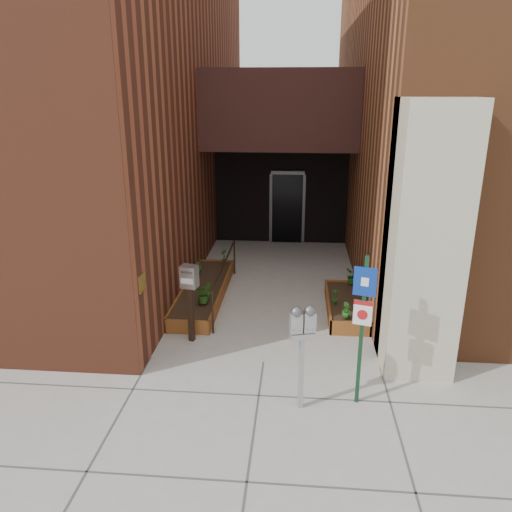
# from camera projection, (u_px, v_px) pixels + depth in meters

# --- Properties ---
(ground) EXTENTS (80.00, 80.00, 0.00)m
(ground) POSITION_uv_depth(u_px,v_px,m) (263.00, 362.00, 8.67)
(ground) COLOR #9E9991
(ground) RESTS_ON ground
(architecture) EXTENTS (20.00, 14.60, 10.00)m
(architecture) POSITION_uv_depth(u_px,v_px,m) (276.00, 71.00, 13.61)
(architecture) COLOR brown
(architecture) RESTS_ON ground
(planter_left) EXTENTS (0.90, 3.60, 0.30)m
(planter_left) POSITION_uv_depth(u_px,v_px,m) (204.00, 292.00, 11.30)
(planter_left) COLOR brown
(planter_left) RESTS_ON ground
(planter_right) EXTENTS (0.80, 2.20, 0.30)m
(planter_right) POSITION_uv_depth(u_px,v_px,m) (346.00, 306.00, 10.57)
(planter_right) COLOR brown
(planter_right) RESTS_ON ground
(handrail) EXTENTS (0.04, 3.34, 0.90)m
(handrail) POSITION_uv_depth(u_px,v_px,m) (225.00, 268.00, 11.02)
(handrail) COLOR black
(handrail) RESTS_ON ground
(parking_meter) EXTENTS (0.38, 0.22, 1.65)m
(parking_meter) POSITION_uv_depth(u_px,v_px,m) (303.00, 330.00, 7.04)
(parking_meter) COLOR #A4A4A6
(parking_meter) RESTS_ON ground
(sign_post) EXTENTS (0.31, 0.12, 2.34)m
(sign_post) POSITION_uv_depth(u_px,v_px,m) (363.00, 316.00, 7.11)
(sign_post) COLOR #12331D
(sign_post) RESTS_ON ground
(payment_dropbox) EXTENTS (0.34, 0.28, 1.50)m
(payment_dropbox) POSITION_uv_depth(u_px,v_px,m) (190.00, 287.00, 9.08)
(payment_dropbox) COLOR black
(payment_dropbox) RESTS_ON ground
(shrub_left_a) EXTENTS (0.47, 0.47, 0.41)m
(shrub_left_a) POSITION_uv_depth(u_px,v_px,m) (204.00, 293.00, 10.28)
(shrub_left_a) COLOR #255317
(shrub_left_a) RESTS_ON planter_left
(shrub_left_b) EXTENTS (0.22, 0.22, 0.34)m
(shrub_left_b) POSITION_uv_depth(u_px,v_px,m) (207.00, 291.00, 10.51)
(shrub_left_b) COLOR #285C1A
(shrub_left_b) RESTS_ON planter_left
(shrub_left_c) EXTENTS (0.22, 0.22, 0.34)m
(shrub_left_c) POSITION_uv_depth(u_px,v_px,m) (198.00, 265.00, 12.01)
(shrub_left_c) COLOR #205D1A
(shrub_left_c) RESTS_ON planter_left
(shrub_left_d) EXTENTS (0.26, 0.26, 0.35)m
(shrub_left_d) POSITION_uv_depth(u_px,v_px,m) (224.00, 256.00, 12.68)
(shrub_left_d) COLOR #27611B
(shrub_left_d) RESTS_ON planter_left
(shrub_right_a) EXTENTS (0.25, 0.25, 0.31)m
(shrub_right_a) POSITION_uv_depth(u_px,v_px,m) (347.00, 310.00, 9.62)
(shrub_right_a) COLOR #1F621C
(shrub_right_a) RESTS_ON planter_right
(shrub_right_b) EXTENTS (0.22, 0.22, 0.33)m
(shrub_right_b) POSITION_uv_depth(u_px,v_px,m) (336.00, 296.00, 10.26)
(shrub_right_b) COLOR #1D601B
(shrub_right_b) RESTS_ON planter_right
(shrub_right_c) EXTENTS (0.37, 0.37, 0.36)m
(shrub_right_c) POSITION_uv_depth(u_px,v_px,m) (352.00, 276.00, 11.29)
(shrub_right_c) COLOR #1B601B
(shrub_right_c) RESTS_ON planter_right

